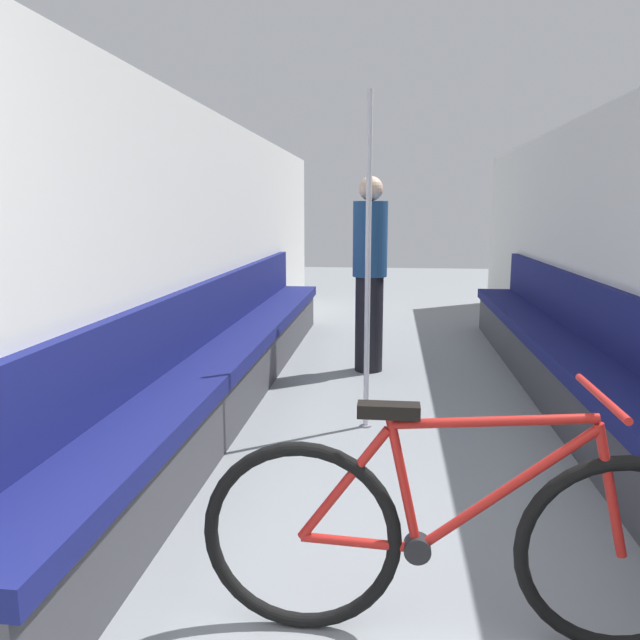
{
  "coord_description": "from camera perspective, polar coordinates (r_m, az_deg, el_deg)",
  "views": [
    {
      "loc": [
        -0.07,
        -0.47,
        1.43
      ],
      "look_at": [
        -0.33,
        1.87,
        1.01
      ],
      "focal_mm": 35.0,
      "sensor_mm": 36.0,
      "label": 1
    }
  ],
  "objects": [
    {
      "name": "wall_left",
      "position": [
        4.58,
        -11.59,
        5.59
      ],
      "size": [
        0.1,
        10.94,
        2.17
      ],
      "primitive_type": "cube",
      "color": "silver",
      "rests_on": "ground"
    },
    {
      "name": "wall_right",
      "position": [
        4.62,
        26.13,
        4.81
      ],
      "size": [
        0.1,
        10.94,
        2.17
      ],
      "primitive_type": "cube",
      "color": "silver",
      "rests_on": "ground"
    },
    {
      "name": "bench_seat_row_left",
      "position": [
        4.77,
        -7.9,
        -3.57
      ],
      "size": [
        0.45,
        6.31,
        0.91
      ],
      "color": "#3D3D42",
      "rests_on": "ground"
    },
    {
      "name": "bench_seat_row_right",
      "position": [
        4.8,
        22.06,
        -4.13
      ],
      "size": [
        0.45,
        6.31,
        0.91
      ],
      "color": "#3D3D42",
      "rests_on": "ground"
    },
    {
      "name": "bicycle",
      "position": [
        2.21,
        12.38,
        -18.98
      ],
      "size": [
        1.71,
        0.46,
        0.87
      ],
      "rotation": [
        0.0,
        0.0,
        0.02
      ],
      "color": "black",
      "rests_on": "ground"
    },
    {
      "name": "grab_pole_near",
      "position": [
        4.0,
        4.4,
        4.59
      ],
      "size": [
        0.08,
        0.08,
        2.15
      ],
      "color": "gray",
      "rests_on": "ground"
    },
    {
      "name": "passenger_standing",
      "position": [
        5.48,
        4.56,
        4.36
      ],
      "size": [
        0.3,
        0.3,
        1.71
      ],
      "rotation": [
        0.0,
        0.0,
        2.03
      ],
      "color": "black",
      "rests_on": "ground"
    }
  ]
}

